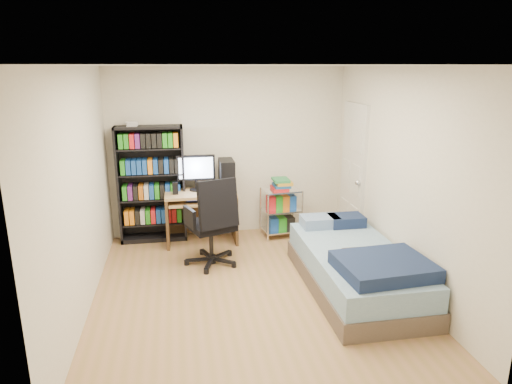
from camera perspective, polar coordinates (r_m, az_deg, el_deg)
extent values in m
cube|color=#A57852|center=(5.38, -0.73, -12.36)|extent=(3.50, 4.00, 0.04)
cube|color=white|center=(4.76, -0.83, 15.81)|extent=(3.50, 4.00, 0.04)
cube|color=silver|center=(6.87, -3.50, 5.03)|extent=(3.50, 0.04, 2.50)
cube|color=silver|center=(3.05, 5.43, -8.63)|extent=(3.50, 0.04, 2.50)
cube|color=silver|center=(4.96, -21.39, -0.11)|extent=(0.04, 4.00, 2.50)
cube|color=silver|center=(5.48, 17.82, 1.62)|extent=(0.04, 4.00, 2.50)
cube|color=black|center=(6.75, -12.92, 0.93)|extent=(0.95, 0.32, 1.69)
cube|color=black|center=(6.92, -12.63, -3.72)|extent=(0.88, 0.29, 0.02)
cube|color=red|center=(6.87, -12.69, -2.79)|extent=(0.82, 0.25, 0.20)
cube|color=black|center=(6.81, -12.81, -0.78)|extent=(0.88, 0.29, 0.02)
cube|color=#16469D|center=(6.76, -12.88, 0.18)|extent=(0.82, 0.25, 0.20)
cube|color=black|center=(6.72, -13.00, 2.24)|extent=(0.88, 0.29, 0.02)
cube|color=#B95F15|center=(6.68, -13.07, 3.23)|extent=(0.82, 0.25, 0.20)
cube|color=black|center=(6.64, -13.19, 5.33)|extent=(0.88, 0.29, 0.02)
cube|color=#23891E|center=(6.61, -13.26, 6.35)|extent=(0.82, 0.25, 0.20)
cube|color=silver|center=(6.61, -15.22, 8.23)|extent=(0.15, 0.13, 0.07)
cube|color=tan|center=(6.56, -6.94, -0.16)|extent=(1.01, 0.56, 0.04)
cube|color=#32261B|center=(6.67, -11.00, -3.49)|extent=(0.04, 0.56, 0.72)
cube|color=#32261B|center=(6.71, -2.70, -3.08)|extent=(0.04, 0.56, 0.72)
cube|color=#32261B|center=(6.91, -6.97, -2.46)|extent=(0.97, 0.03, 0.66)
cube|color=tan|center=(6.51, -6.87, -1.21)|extent=(0.91, 0.45, 0.03)
cube|color=black|center=(6.49, -6.86, -1.04)|extent=(0.44, 0.15, 0.03)
cube|color=black|center=(6.58, -7.53, 3.04)|extent=(0.55, 0.05, 0.36)
cube|color=#CCE2FF|center=(6.55, -7.52, 2.98)|extent=(0.48, 0.01, 0.30)
cube|color=black|center=(6.58, -3.69, 2.14)|extent=(0.20, 0.42, 0.44)
cube|color=black|center=(6.48, -10.06, 0.48)|extent=(0.08, 0.08, 0.17)
cube|color=black|center=(6.45, -5.39, 0.58)|extent=(0.08, 0.08, 0.17)
cylinder|color=black|center=(5.97, -5.62, -6.23)|extent=(0.05, 0.05, 0.41)
cube|color=black|center=(5.89, -5.68, -4.16)|extent=(0.67, 0.67, 0.09)
cube|color=black|center=(5.57, -4.77, -1.51)|extent=(0.52, 0.32, 0.60)
cube|color=black|center=(5.74, -8.31, -3.17)|extent=(0.15, 0.32, 0.24)
cube|color=black|center=(5.95, -3.23, -2.34)|extent=(0.15, 0.32, 0.24)
cylinder|color=silver|center=(6.60, 1.51, -3.32)|extent=(0.03, 0.03, 0.73)
cylinder|color=silver|center=(6.78, 5.81, -2.89)|extent=(0.03, 0.03, 0.73)
cylinder|color=silver|center=(6.95, 0.56, -2.36)|extent=(0.03, 0.03, 0.73)
cylinder|color=silver|center=(7.11, 4.67, -1.98)|extent=(0.03, 0.03, 0.73)
cube|color=silver|center=(6.94, 3.12, -4.68)|extent=(0.57, 0.43, 0.02)
cube|color=silver|center=(6.84, 3.16, -2.21)|extent=(0.57, 0.43, 0.02)
cube|color=silver|center=(6.75, 3.19, 0.24)|extent=(0.57, 0.43, 0.02)
cube|color=#A71719|center=(6.73, 3.21, 1.02)|extent=(0.26, 0.32, 0.17)
cube|color=brown|center=(5.49, 12.20, -10.66)|extent=(1.06, 2.13, 0.21)
cube|color=#82A6C2|center=(5.39, 12.34, -8.42)|extent=(1.02, 2.09, 0.26)
cube|color=#162245|center=(4.85, 15.67, -8.97)|extent=(0.95, 0.81, 0.15)
cube|color=#93B1D1|center=(6.01, 8.00, -3.66)|extent=(0.48, 0.32, 0.14)
cube|color=#162245|center=(6.11, 11.20, -3.50)|extent=(0.45, 0.32, 0.14)
cube|color=#422915|center=(5.29, 12.64, -7.29)|extent=(0.30, 0.23, 0.02)
cube|color=silver|center=(6.71, 12.03, 2.27)|extent=(0.05, 0.80, 2.00)
sphere|color=silver|center=(6.41, 12.60, 1.17)|extent=(0.08, 0.08, 0.08)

